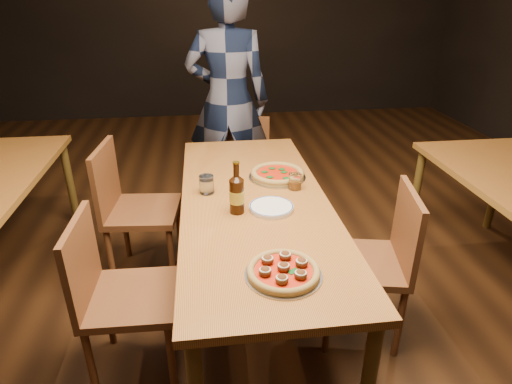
{
  "coord_description": "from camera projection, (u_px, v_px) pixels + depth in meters",
  "views": [
    {
      "loc": [
        -0.26,
        -2.08,
        1.81
      ],
      "look_at": [
        0.0,
        -0.05,
        0.82
      ],
      "focal_mm": 30.0,
      "sensor_mm": 36.0,
      "label": 1
    }
  ],
  "objects": [
    {
      "name": "amber_glass",
      "position": [
        295.0,
        181.0,
        2.45
      ],
      "size": [
        0.07,
        0.07,
        0.09
      ],
      "primitive_type": "cylinder",
      "color": "#965211",
      "rests_on": "table_main"
    },
    {
      "name": "plate_stack",
      "position": [
        271.0,
        208.0,
        2.24
      ],
      "size": [
        0.23,
        0.23,
        0.02
      ],
      "primitive_type": "cylinder",
      "color": "white",
      "rests_on": "table_main"
    },
    {
      "name": "ground",
      "position": [
        255.0,
        306.0,
        2.67
      ],
      "size": [
        9.0,
        9.0,
        0.0
      ],
      "primitive_type": "plane",
      "color": "black"
    },
    {
      "name": "chair_main_sw",
      "position": [
        143.0,
        210.0,
        2.8
      ],
      "size": [
        0.49,
        0.49,
        0.97
      ],
      "primitive_type": null,
      "rotation": [
        0.0,
        0.0,
        1.48
      ],
      "color": "brown",
      "rests_on": "ground"
    },
    {
      "name": "table_main",
      "position": [
        255.0,
        211.0,
        2.38
      ],
      "size": [
        0.8,
        2.0,
        0.75
      ],
      "color": "maroon",
      "rests_on": "ground"
    },
    {
      "name": "water_glass",
      "position": [
        207.0,
        184.0,
        2.4
      ],
      "size": [
        0.08,
        0.08,
        0.1
      ],
      "primitive_type": "cylinder",
      "color": "white",
      "rests_on": "table_main"
    },
    {
      "name": "pizza_margherita",
      "position": [
        277.0,
        174.0,
        2.61
      ],
      "size": [
        0.35,
        0.35,
        0.05
      ],
      "rotation": [
        0.0,
        0.0,
        -0.17
      ],
      "color": "#B7B7BF",
      "rests_on": "table_main"
    },
    {
      "name": "beer_bottle",
      "position": [
        237.0,
        195.0,
        2.17
      ],
      "size": [
        0.08,
        0.08,
        0.27
      ],
      "rotation": [
        0.0,
        0.0,
        0.02
      ],
      "color": "black",
      "rests_on": "table_main"
    },
    {
      "name": "chair_main_nw",
      "position": [
        132.0,
        296.0,
        2.06
      ],
      "size": [
        0.44,
        0.44,
        0.92
      ],
      "primitive_type": null,
      "rotation": [
        0.0,
        0.0,
        1.54
      ],
      "color": "brown",
      "rests_on": "ground"
    },
    {
      "name": "chair_main_e",
      "position": [
        363.0,
        262.0,
        2.31
      ],
      "size": [
        0.51,
        0.51,
        0.93
      ],
      "primitive_type": null,
      "rotation": [
        0.0,
        0.0,
        -1.77
      ],
      "color": "brown",
      "rests_on": "ground"
    },
    {
      "name": "chair_end",
      "position": [
        243.0,
        167.0,
        3.62
      ],
      "size": [
        0.49,
        0.49,
        0.85
      ],
      "primitive_type": null,
      "rotation": [
        0.0,
        0.0,
        -0.26
      ],
      "color": "brown",
      "rests_on": "ground"
    },
    {
      "name": "pizza_meatball",
      "position": [
        283.0,
        271.0,
        1.72
      ],
      "size": [
        0.32,
        0.32,
        0.06
      ],
      "rotation": [
        0.0,
        0.0,
        -0.0
      ],
      "color": "#B7B7BF",
      "rests_on": "table_main"
    },
    {
      "name": "diner",
      "position": [
        228.0,
        101.0,
        3.54
      ],
      "size": [
        0.74,
        0.53,
        1.9
      ],
      "primitive_type": "imported",
      "rotation": [
        0.0,
        0.0,
        3.02
      ],
      "color": "black",
      "rests_on": "ground"
    }
  ]
}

